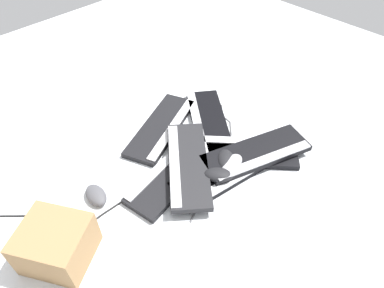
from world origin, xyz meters
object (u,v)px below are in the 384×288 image
at_px(mouse_0, 226,160).
at_px(mouse_1, 218,175).
at_px(mouse_3, 96,195).
at_px(keyboard_0, 174,173).
at_px(mouse_2, 232,164).
at_px(keyboard_2, 243,152).
at_px(keyboard_6, 257,153).
at_px(cardboard_box, 56,243).
at_px(keyboard_4, 162,127).
at_px(keyboard_5, 187,164).
at_px(keyboard_3, 208,122).
at_px(keyboard_1, 225,172).

bearing_deg(mouse_0, mouse_1, -22.95).
bearing_deg(mouse_3, mouse_0, 69.32).
bearing_deg(keyboard_0, mouse_2, 138.93).
xyz_separation_m(keyboard_2, keyboard_6, (-0.01, 0.06, 0.03)).
bearing_deg(mouse_1, cardboard_box, 35.15).
relative_size(keyboard_4, mouse_3, 4.22).
xyz_separation_m(keyboard_5, mouse_3, (0.33, -0.14, -0.02)).
bearing_deg(keyboard_0, keyboard_3, -160.71).
xyz_separation_m(keyboard_2, mouse_0, (0.11, -0.00, 0.04)).
bearing_deg(keyboard_2, keyboard_3, -98.62).
xyz_separation_m(keyboard_0, mouse_2, (-0.17, 0.15, 0.04)).
relative_size(mouse_1, cardboard_box, 0.55).
height_order(keyboard_6, mouse_2, mouse_2).
xyz_separation_m(keyboard_0, keyboard_3, (-0.31, -0.11, 0.00)).
bearing_deg(keyboard_2, keyboard_1, 8.04).
height_order(mouse_1, mouse_2, same).
distance_m(keyboard_3, cardboard_box, 0.81).
height_order(keyboard_6, mouse_0, mouse_0).
bearing_deg(mouse_3, keyboard_4, 112.52).
height_order(keyboard_0, mouse_3, mouse_3).
distance_m(keyboard_5, mouse_0, 0.15).
xyz_separation_m(mouse_3, cardboard_box, (0.21, 0.11, 0.05)).
height_order(keyboard_4, mouse_0, mouse_0).
bearing_deg(keyboard_5, keyboard_1, 127.91).
relative_size(keyboard_2, cardboard_box, 2.13).
xyz_separation_m(keyboard_5, mouse_0, (-0.12, 0.10, 0.01)).
height_order(keyboard_2, mouse_1, mouse_1).
xyz_separation_m(keyboard_3, mouse_0, (0.15, 0.23, 0.04)).
bearing_deg(cardboard_box, keyboard_2, 170.28).
bearing_deg(keyboard_5, keyboard_2, 156.62).
xyz_separation_m(keyboard_4, mouse_1, (0.05, 0.38, 0.04)).
relative_size(keyboard_4, cardboard_box, 2.30).
xyz_separation_m(mouse_1, mouse_2, (-0.08, -0.00, 0.00)).
bearing_deg(mouse_3, keyboard_2, 74.07).
relative_size(keyboard_2, keyboard_5, 0.99).
xyz_separation_m(keyboard_6, mouse_1, (0.20, -0.03, 0.01)).
bearing_deg(keyboard_4, mouse_0, 94.31).
relative_size(keyboard_4, mouse_0, 4.22).
xyz_separation_m(keyboard_0, mouse_1, (-0.09, 0.15, 0.04)).
height_order(keyboard_6, cardboard_box, cardboard_box).
bearing_deg(cardboard_box, mouse_3, -152.29).
bearing_deg(keyboard_0, keyboard_4, -121.44).
bearing_deg(keyboard_5, keyboard_3, -153.10).
xyz_separation_m(keyboard_3, mouse_3, (0.59, -0.01, 0.01)).
relative_size(mouse_3, cardboard_box, 0.55).
height_order(mouse_0, mouse_3, mouse_0).
xyz_separation_m(keyboard_2, mouse_1, (0.19, 0.03, 0.04)).
distance_m(mouse_1, cardboard_box, 0.60).
height_order(keyboard_1, keyboard_4, same).
bearing_deg(mouse_1, keyboard_1, -119.38).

